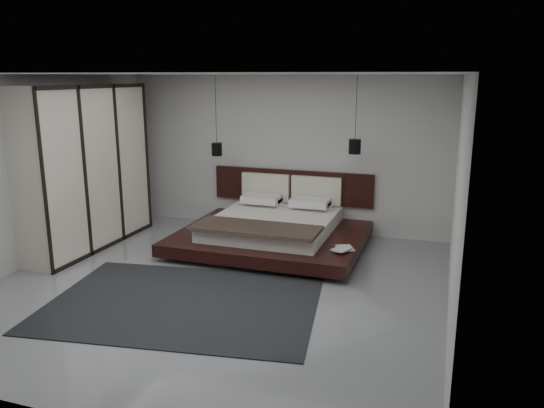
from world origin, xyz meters
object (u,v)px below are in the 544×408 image
(pendant_left, at_px, (217,149))
(pendant_right, at_px, (355,146))
(bed, at_px, (274,228))
(lattice_screen, at_px, (126,156))
(rug, at_px, (184,302))
(wardrobe, at_px, (86,168))

(pendant_left, xyz_separation_m, pendant_right, (2.45, 0.00, 0.15))
(bed, distance_m, pendant_left, 1.79)
(lattice_screen, distance_m, rug, 4.38)
(lattice_screen, relative_size, pendant_left, 1.85)
(pendant_right, bearing_deg, pendant_left, -180.00)
(pendant_left, bearing_deg, rug, -73.76)
(rug, bearing_deg, wardrobe, 147.97)
(rug, bearing_deg, pendant_left, 106.24)
(pendant_right, bearing_deg, bed, -158.26)
(rug, bearing_deg, lattice_screen, 132.09)
(lattice_screen, height_order, rug, lattice_screen)
(lattice_screen, bearing_deg, pendant_left, -1.82)
(pendant_left, distance_m, wardrobe, 2.21)
(bed, height_order, wardrobe, wardrobe)
(pendant_right, height_order, rug, pendant_right)
(bed, distance_m, wardrobe, 3.21)
(pendant_left, bearing_deg, bed, -21.74)
(bed, relative_size, pendant_left, 2.13)
(wardrobe, bearing_deg, pendant_right, 19.36)
(pendant_right, xyz_separation_m, rug, (-1.56, -3.04, -1.66))
(pendant_left, distance_m, pendant_right, 2.45)
(pendant_left, bearing_deg, lattice_screen, 178.18)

